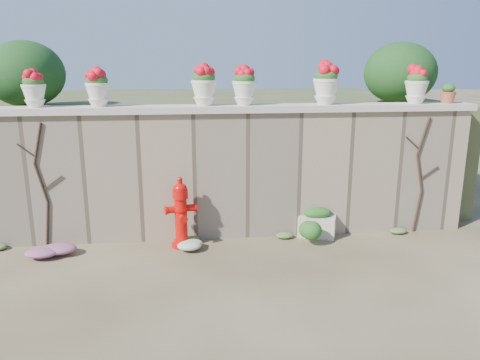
{
  "coord_description": "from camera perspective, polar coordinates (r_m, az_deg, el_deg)",
  "views": [
    {
      "loc": [
        -0.49,
        -5.41,
        2.76
      ],
      "look_at": [
        0.27,
        1.4,
        1.01
      ],
      "focal_mm": 35.0,
      "sensor_mm": 36.0,
      "label": 1
    }
  ],
  "objects": [
    {
      "name": "ground",
      "position": [
        6.09,
        -1.08,
        -12.62
      ],
      "size": [
        80.0,
        80.0,
        0.0
      ],
      "primitive_type": "plane",
      "color": "#473923",
      "rests_on": "ground"
    },
    {
      "name": "stone_wall",
      "position": [
        7.44,
        -2.39,
        0.61
      ],
      "size": [
        8.0,
        0.4,
        2.0
      ],
      "primitive_type": "cube",
      "color": "gray",
      "rests_on": "ground"
    },
    {
      "name": "wall_cap",
      "position": [
        7.26,
        -2.47,
        8.68
      ],
      "size": [
        8.1,
        0.52,
        0.1
      ],
      "primitive_type": "cube",
      "color": "beige",
      "rests_on": "stone_wall"
    },
    {
      "name": "raised_fill",
      "position": [
        10.57,
        -3.6,
        4.68
      ],
      "size": [
        9.0,
        6.0,
        2.0
      ],
      "primitive_type": "cube",
      "color": "#384C23",
      "rests_on": "ground"
    },
    {
      "name": "back_shrub_left",
      "position": [
        8.84,
        -24.72,
        11.67
      ],
      "size": [
        1.3,
        1.3,
        1.1
      ],
      "primitive_type": "ellipsoid",
      "color": "#143814",
      "rests_on": "raised_fill"
    },
    {
      "name": "back_shrub_right",
      "position": [
        9.27,
        18.93,
        12.25
      ],
      "size": [
        1.3,
        1.3,
        1.1
      ],
      "primitive_type": "ellipsoid",
      "color": "#143814",
      "rests_on": "raised_fill"
    },
    {
      "name": "vine_left",
      "position": [
        7.54,
        -22.98,
        -0.43
      ],
      "size": [
        0.6,
        0.04,
        1.91
      ],
      "color": "black",
      "rests_on": "ground"
    },
    {
      "name": "vine_right",
      "position": [
        8.11,
        21.12,
        0.73
      ],
      "size": [
        0.6,
        0.04,
        1.91
      ],
      "color": "black",
      "rests_on": "ground"
    },
    {
      "name": "fire_hydrant",
      "position": [
        7.11,
        -7.22,
        -3.94
      ],
      "size": [
        0.47,
        0.34,
        1.09
      ],
      "rotation": [
        0.0,
        0.0,
        0.25
      ],
      "color": "red",
      "rests_on": "ground"
    },
    {
      "name": "planter_box",
      "position": [
        7.68,
        9.37,
        -5.18
      ],
      "size": [
        0.67,
        0.53,
        0.48
      ],
      "rotation": [
        0.0,
        0.0,
        -0.38
      ],
      "color": "beige",
      "rests_on": "ground"
    },
    {
      "name": "green_shrub",
      "position": [
        7.31,
        8.45,
        -5.76
      ],
      "size": [
        0.58,
        0.52,
        0.55
      ],
      "primitive_type": "ellipsoid",
      "color": "#1E5119",
      "rests_on": "ground"
    },
    {
      "name": "magenta_clump",
      "position": [
        7.35,
        -21.72,
        -7.9
      ],
      "size": [
        0.83,
        0.56,
        0.22
      ],
      "primitive_type": "ellipsoid",
      "color": "#CE29AF",
      "rests_on": "ground"
    },
    {
      "name": "white_flowers",
      "position": [
        7.12,
        -6.04,
        -7.69
      ],
      "size": [
        0.56,
        0.45,
        0.2
      ],
      "primitive_type": "ellipsoid",
      "color": "white",
      "rests_on": "ground"
    },
    {
      "name": "urn_pot_0",
      "position": [
        7.56,
        -23.84,
        10.12
      ],
      "size": [
        0.34,
        0.34,
        0.54
      ],
      "color": "silver",
      "rests_on": "wall_cap"
    },
    {
      "name": "urn_pot_1",
      "position": [
        7.34,
        -16.96,
        10.72
      ],
      "size": [
        0.36,
        0.36,
        0.56
      ],
      "color": "silver",
      "rests_on": "wall_cap"
    },
    {
      "name": "urn_pot_2",
      "position": [
        7.23,
        -4.4,
        11.43
      ],
      "size": [
        0.39,
        0.39,
        0.61
      ],
      "color": "silver",
      "rests_on": "wall_cap"
    },
    {
      "name": "urn_pot_3",
      "position": [
        7.27,
        0.54,
        11.38
      ],
      "size": [
        0.37,
        0.37,
        0.59
      ],
      "color": "silver",
      "rests_on": "wall_cap"
    },
    {
      "name": "urn_pot_4",
      "position": [
        7.53,
        10.44,
        11.45
      ],
      "size": [
        0.41,
        0.41,
        0.64
      ],
      "color": "silver",
      "rests_on": "wall_cap"
    },
    {
      "name": "urn_pot_5",
      "position": [
        8.08,
        20.73,
        10.73
      ],
      "size": [
        0.37,
        0.37,
        0.57
      ],
      "color": "silver",
      "rests_on": "wall_cap"
    },
    {
      "name": "terracotta_pot",
      "position": [
        8.35,
        24.01,
        9.5
      ],
      "size": [
        0.25,
        0.25,
        0.3
      ],
      "color": "#AE4E35",
      "rests_on": "wall_cap"
    }
  ]
}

